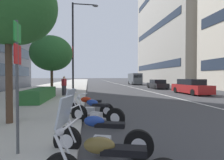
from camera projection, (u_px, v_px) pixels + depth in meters
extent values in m
cube|color=#B2ADA3|center=(63.00, 86.00, 31.27)|extent=(160.00, 8.89, 0.15)
cube|color=silver|center=(121.00, 84.00, 37.87)|extent=(110.00, 0.16, 0.01)
cube|color=black|center=(124.00, 151.00, 2.40)|extent=(0.38, 0.67, 0.10)
ellipsoid|color=brown|center=(99.00, 145.00, 2.44)|extent=(0.35, 0.51, 0.24)
cylinder|color=silver|center=(64.00, 156.00, 2.43)|extent=(0.12, 0.32, 0.64)
cylinder|color=silver|center=(68.00, 152.00, 2.57)|extent=(0.12, 0.32, 0.64)
cylinder|color=silver|center=(71.00, 123.00, 2.48)|extent=(0.59, 0.19, 0.04)
sphere|color=silver|center=(59.00, 131.00, 2.50)|extent=(0.14, 0.14, 0.14)
cube|color=#B2BCC6|center=(65.00, 111.00, 2.49)|extent=(0.46, 0.23, 0.44)
cylinder|color=black|center=(67.00, 140.00, 3.82)|extent=(0.30, 0.64, 0.63)
cylinder|color=silver|center=(67.00, 140.00, 3.82)|extent=(0.22, 0.34, 0.32)
cylinder|color=black|center=(139.00, 145.00, 3.57)|extent=(0.30, 0.64, 0.63)
cylinder|color=silver|center=(139.00, 145.00, 3.57)|extent=(0.22, 0.34, 0.32)
cube|color=silver|center=(102.00, 143.00, 3.69)|extent=(0.36, 0.44, 0.28)
cube|color=black|center=(110.00, 125.00, 3.66)|extent=(0.40, 0.68, 0.10)
ellipsoid|color=navy|center=(94.00, 121.00, 3.71)|extent=(0.36, 0.51, 0.24)
cylinder|color=silver|center=(69.00, 128.00, 3.73)|extent=(0.13, 0.32, 0.64)
cylinder|color=silver|center=(72.00, 126.00, 3.87)|extent=(0.13, 0.32, 0.64)
cylinder|color=silver|center=(74.00, 107.00, 3.78)|extent=(0.58, 0.21, 0.04)
sphere|color=silver|center=(66.00, 112.00, 3.81)|extent=(0.14, 0.14, 0.14)
cube|color=#B2BCC6|center=(70.00, 99.00, 3.79)|extent=(0.46, 0.24, 0.44)
cylinder|color=silver|center=(115.00, 147.00, 3.79)|extent=(0.29, 0.68, 0.16)
cylinder|color=black|center=(79.00, 114.00, 6.46)|extent=(0.46, 0.63, 0.67)
cylinder|color=silver|center=(79.00, 114.00, 6.46)|extent=(0.29, 0.35, 0.34)
cylinder|color=black|center=(116.00, 118.00, 5.83)|extent=(0.46, 0.63, 0.67)
cylinder|color=silver|center=(116.00, 118.00, 5.83)|extent=(0.29, 0.35, 0.34)
cube|color=silver|center=(96.00, 116.00, 6.15)|extent=(0.42, 0.46, 0.28)
cube|color=black|center=(101.00, 105.00, 6.06)|extent=(0.53, 0.66, 0.10)
ellipsoid|color=navy|center=(92.00, 103.00, 6.21)|extent=(0.45, 0.52, 0.24)
cylinder|color=silver|center=(80.00, 106.00, 6.36)|extent=(0.21, 0.29, 0.64)
cylinder|color=silver|center=(82.00, 106.00, 6.49)|extent=(0.21, 0.29, 0.64)
cylinder|color=silver|center=(83.00, 94.00, 6.38)|extent=(0.52, 0.35, 0.04)
sphere|color=silver|center=(79.00, 97.00, 6.46)|extent=(0.14, 0.14, 0.14)
cylinder|color=silver|center=(105.00, 119.00, 6.16)|extent=(0.45, 0.63, 0.16)
cylinder|color=black|center=(73.00, 110.00, 7.39)|extent=(0.26, 0.62, 0.60)
cylinder|color=silver|center=(73.00, 110.00, 7.39)|extent=(0.20, 0.32, 0.30)
cylinder|color=black|center=(107.00, 111.00, 7.25)|extent=(0.26, 0.62, 0.60)
cylinder|color=silver|center=(107.00, 111.00, 7.25)|extent=(0.20, 0.32, 0.30)
cube|color=silver|center=(90.00, 111.00, 7.32)|extent=(0.34, 0.43, 0.28)
cube|color=black|center=(94.00, 101.00, 7.30)|extent=(0.36, 0.67, 0.10)
ellipsoid|color=#991E0A|center=(86.00, 100.00, 7.33)|extent=(0.34, 0.50, 0.24)
cylinder|color=silver|center=(75.00, 103.00, 7.31)|extent=(0.12, 0.32, 0.64)
cylinder|color=silver|center=(76.00, 103.00, 7.45)|extent=(0.12, 0.32, 0.64)
cylinder|color=silver|center=(77.00, 93.00, 7.36)|extent=(0.59, 0.18, 0.04)
sphere|color=silver|center=(73.00, 95.00, 7.38)|extent=(0.14, 0.14, 0.14)
cylinder|color=silver|center=(97.00, 112.00, 7.44)|extent=(0.25, 0.69, 0.16)
cube|color=maroon|center=(191.00, 89.00, 17.16)|extent=(4.67, 1.80, 0.80)
cube|color=black|center=(191.00, 82.00, 17.16)|extent=(2.56, 1.64, 0.56)
cylinder|color=black|center=(176.00, 90.00, 18.56)|extent=(0.62, 0.23, 0.62)
cylinder|color=black|center=(189.00, 90.00, 18.80)|extent=(0.62, 0.23, 0.62)
cylinder|color=black|center=(193.00, 92.00, 15.53)|extent=(0.62, 0.23, 0.62)
cylinder|color=black|center=(209.00, 92.00, 15.76)|extent=(0.62, 0.23, 0.62)
cube|color=black|center=(157.00, 85.00, 25.04)|extent=(4.62, 2.00, 0.66)
cube|color=black|center=(158.00, 81.00, 24.85)|extent=(2.41, 1.76, 0.52)
cylinder|color=black|center=(149.00, 86.00, 26.46)|extent=(0.63, 0.25, 0.62)
cylinder|color=black|center=(159.00, 86.00, 26.61)|extent=(0.63, 0.25, 0.62)
cylinder|color=black|center=(155.00, 87.00, 23.47)|extent=(0.63, 0.25, 0.62)
cylinder|color=black|center=(167.00, 87.00, 23.62)|extent=(0.63, 0.25, 0.62)
cube|color=#4C5156|center=(135.00, 79.00, 37.40)|extent=(5.53, 2.15, 2.24)
cube|color=black|center=(138.00, 76.00, 34.69)|extent=(0.09, 1.66, 0.56)
cylinder|color=black|center=(129.00, 83.00, 39.18)|extent=(0.73, 0.28, 0.72)
cylinder|color=black|center=(137.00, 83.00, 39.37)|extent=(0.73, 0.28, 0.72)
cylinder|color=black|center=(133.00, 83.00, 35.48)|extent=(0.73, 0.28, 0.72)
cylinder|color=black|center=(141.00, 83.00, 35.67)|extent=(0.73, 0.28, 0.72)
cylinder|color=#47494C|center=(17.00, 87.00, 3.51)|extent=(0.06, 0.06, 2.76)
cube|color=#1E8C33|center=(17.00, 33.00, 3.49)|extent=(0.32, 0.02, 0.40)
cube|color=red|center=(18.00, 54.00, 3.50)|extent=(0.32, 0.02, 0.40)
cylinder|color=#232326|center=(73.00, 48.00, 16.96)|extent=(0.18, 0.18, 8.96)
cylinder|color=#232326|center=(84.00, 4.00, 17.03)|extent=(0.10, 2.25, 0.10)
ellipsoid|color=slate|center=(95.00, 6.00, 17.19)|extent=(0.44, 0.60, 0.20)
cube|color=#B21E23|center=(73.00, 52.00, 16.62)|extent=(0.56, 0.03, 1.10)
cube|color=#B21E23|center=(73.00, 53.00, 17.32)|extent=(0.56, 0.03, 1.10)
cube|color=#28602D|center=(41.00, 94.00, 11.66)|extent=(4.74, 1.10, 0.79)
cylinder|color=#473323|center=(9.00, 82.00, 5.84)|extent=(0.22, 0.22, 2.86)
ellipsoid|color=#2D6B2D|center=(8.00, 4.00, 5.78)|extent=(3.25, 3.25, 2.77)
cylinder|color=#473323|center=(52.00, 82.00, 14.59)|extent=(0.22, 0.22, 2.28)
ellipsoid|color=#265B28|center=(52.00, 53.00, 14.54)|extent=(3.52, 3.52, 3.00)
cube|color=#2D2D33|center=(64.00, 90.00, 14.54)|extent=(0.39, 0.34, 0.83)
cube|color=maroon|center=(64.00, 82.00, 14.53)|extent=(0.47, 0.39, 0.57)
sphere|color=beige|center=(64.00, 78.00, 14.52)|extent=(0.23, 0.23, 0.23)
cube|color=#232D3D|center=(154.00, 66.00, 43.08)|extent=(25.38, 0.08, 1.50)
cube|color=#232D3D|center=(154.00, 29.00, 42.90)|extent=(25.38, 0.08, 1.50)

